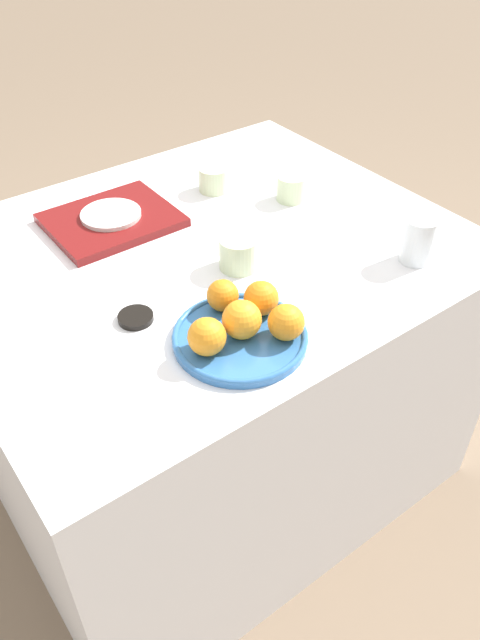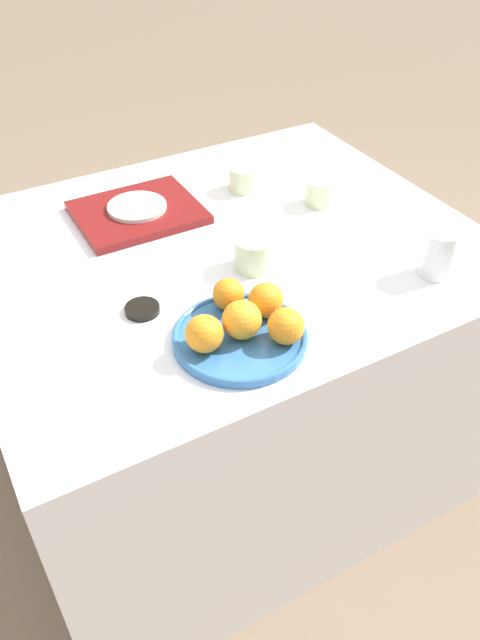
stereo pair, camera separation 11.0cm
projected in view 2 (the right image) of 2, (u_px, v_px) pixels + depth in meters
name	position (u px, v px, depth m)	size (l,w,h in m)	color
ground_plane	(227.00, 457.00, 1.86)	(12.00, 12.00, 0.00)	#7A6651
table	(225.00, 366.00, 1.62)	(1.11, 0.92, 0.75)	white
fruit_platter	(240.00, 337.00, 1.12)	(0.25, 0.25, 0.02)	#336BAD
orange_0	(286.00, 326.00, 1.09)	(0.07, 0.07, 0.07)	orange
orange_1	(242.00, 320.00, 1.10)	(0.07, 0.07, 0.07)	orange
orange_2	(204.00, 334.00, 1.07)	(0.07, 0.07, 0.07)	orange
orange_3	(266.00, 300.00, 1.15)	(0.07, 0.07, 0.07)	orange
orange_4	(228.00, 294.00, 1.16)	(0.06, 0.06, 0.06)	orange
water_glass	(439.00, 254.00, 1.26)	(0.07, 0.07, 0.10)	silver
serving_tray	(138.00, 212.00, 1.46)	(0.28, 0.24, 0.02)	maroon
side_plate	(137.00, 207.00, 1.45)	(0.14, 0.14, 0.01)	silver
cup_0	(320.00, 192.00, 1.50)	(0.07, 0.07, 0.06)	beige
cup_1	(254.00, 253.00, 1.29)	(0.08, 0.08, 0.07)	beige
cup_2	(244.00, 178.00, 1.55)	(0.08, 0.08, 0.06)	beige
soy_dish	(142.00, 309.00, 1.19)	(0.07, 0.07, 0.01)	black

